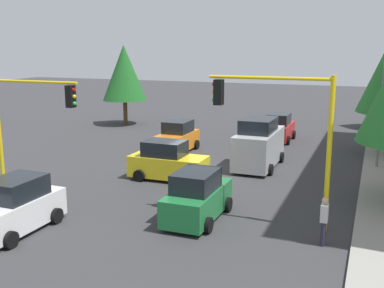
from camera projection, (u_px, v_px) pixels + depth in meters
The scene contains 12 objects.
ground_plane at pixel (194, 171), 25.27m from camera, with size 120.00×120.00×0.00m, color #353538.
traffic_signal_near_right at pixel (30, 112), 21.07m from camera, with size 0.36×4.59×5.23m.
traffic_signal_near_left at pixel (279, 120), 16.93m from camera, with size 0.36×4.59×5.65m.
street_lamp_curbside at pixel (383, 91), 24.34m from camera, with size 2.15×0.28×7.00m.
tree_opposite_side at pixel (124, 73), 39.24m from camera, with size 3.70×3.70×6.74m.
delivery_van_silver at pixel (259, 144), 25.83m from camera, with size 4.80×2.22×2.77m.
car_yellow at pixel (168, 162), 23.49m from camera, with size 2.02×3.86×1.98m.
car_white at pixel (14, 208), 16.88m from camera, with size 3.90×2.04×1.98m.
car_orange at pixel (177, 138), 29.71m from camera, with size 3.72×2.01×1.98m.
car_red at pixel (278, 128), 33.05m from camera, with size 3.68×2.01×1.98m.
car_green at pixel (197, 197), 18.04m from camera, with size 3.88×1.94×1.98m.
pedestrian_crossing at pixel (324, 220), 15.67m from camera, with size 0.40×0.24×1.70m.
Camera 1 is at (22.74, 8.91, 6.63)m, focal length 43.64 mm.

